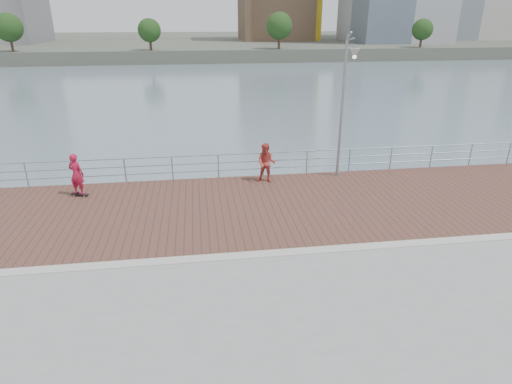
{
  "coord_description": "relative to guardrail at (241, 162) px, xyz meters",
  "views": [
    {
      "loc": [
        -1.85,
        -11.35,
        6.92
      ],
      "look_at": [
        0.0,
        2.0,
        1.3
      ],
      "focal_mm": 30.0,
      "sensor_mm": 36.0,
      "label": 1
    }
  ],
  "objects": [
    {
      "name": "shoreline_trees",
      "position": [
        -11.75,
        70.0,
        3.79
      ],
      "size": [
        109.49,
        5.18,
        6.9
      ],
      "color": "#473323",
      "rests_on": "far_shore"
    },
    {
      "name": "brick_lane",
      "position": [
        -0.0,
        -3.4,
        -0.68
      ],
      "size": [
        40.0,
        6.8,
        0.02
      ],
      "primitive_type": "cube",
      "color": "brown",
      "rests_on": "seawall"
    },
    {
      "name": "guardrail",
      "position": [
        0.0,
        0.0,
        0.0
      ],
      "size": [
        39.06,
        0.06,
        1.13
      ],
      "color": "#8C9EA8",
      "rests_on": "brick_lane"
    },
    {
      "name": "far_shore",
      "position": [
        -0.0,
        115.5,
        -1.44
      ],
      "size": [
        320.0,
        95.0,
        2.5
      ],
      "primitive_type": "cube",
      "color": "#4C5142",
      "rests_on": "ground"
    },
    {
      "name": "bystander",
      "position": [
        1.03,
        -0.84,
        0.2
      ],
      "size": [
        1.03,
        0.92,
        1.75
      ],
      "primitive_type": "imported",
      "rotation": [
        0.0,
        0.0,
        -0.37
      ],
      "color": "#C44139",
      "rests_on": "brick_lane"
    },
    {
      "name": "skateboard",
      "position": [
        -6.8,
        -1.36,
        -0.6
      ],
      "size": [
        0.76,
        0.45,
        0.09
      ],
      "rotation": [
        0.0,
        0.0,
        -0.37
      ],
      "color": "black",
      "rests_on": "brick_lane"
    },
    {
      "name": "street_lamp",
      "position": [
        4.4,
        -0.94,
        3.57
      ],
      "size": [
        0.44,
        1.27,
        6.0
      ],
      "color": "gray",
      "rests_on": "brick_lane"
    },
    {
      "name": "water",
      "position": [
        -0.0,
        -7.0,
        -2.69
      ],
      "size": [
        400.0,
        400.0,
        0.0
      ],
      "primitive_type": "plane",
      "color": "slate",
      "rests_on": "ground"
    },
    {
      "name": "skateboarder",
      "position": [
        -6.8,
        -1.36,
        0.28
      ],
      "size": [
        0.74,
        0.61,
        1.72
      ],
      "primitive_type": "imported",
      "rotation": [
        0.0,
        0.0,
        2.77
      ],
      "color": "#B21738",
      "rests_on": "skateboard"
    },
    {
      "name": "curb",
      "position": [
        -0.0,
        -7.0,
        -0.66
      ],
      "size": [
        40.0,
        0.4,
        0.06
      ],
      "primitive_type": "cube",
      "color": "#B7B5AD",
      "rests_on": "seawall"
    }
  ]
}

